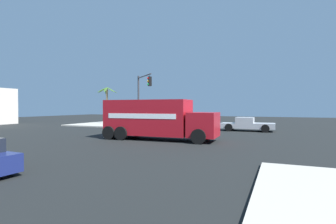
% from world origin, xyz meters
% --- Properties ---
extents(ground_plane, '(100.00, 100.00, 0.00)m').
position_xyz_m(ground_plane, '(0.00, 0.00, 0.00)').
color(ground_plane, black).
extents(sidewalk_corner_far, '(11.50, 11.50, 0.14)m').
position_xyz_m(sidewalk_corner_far, '(12.54, 12.54, 0.07)').
color(sidewalk_corner_far, '#B2ADA0').
rests_on(sidewalk_corner_far, ground).
extents(delivery_truck, '(3.07, 8.51, 2.96)m').
position_xyz_m(delivery_truck, '(-0.79, 1.02, 1.54)').
color(delivery_truck, '#AD141E').
rests_on(delivery_truck, ground).
extents(traffic_light_primary, '(3.04, 3.23, 5.82)m').
position_xyz_m(traffic_light_primary, '(6.61, 6.33, 3.98)').
color(traffic_light_primary, '#38383D').
rests_on(traffic_light_primary, sidewalk_corner_far).
extents(pickup_silver, '(2.31, 5.23, 1.38)m').
position_xyz_m(pickup_silver, '(9.02, -4.41, 0.73)').
color(pickup_silver, '#B7BABF').
rests_on(pickup_silver, ground).
extents(vending_machine_red, '(1.17, 1.17, 1.85)m').
position_xyz_m(vending_machine_red, '(14.92, 10.85, 1.07)').
color(vending_machine_red, black).
rests_on(vending_machine_red, sidewalk_corner_far).
extents(palm_tree_far, '(3.11, 3.07, 5.13)m').
position_xyz_m(palm_tree_far, '(12.40, 15.28, 3.75)').
color(palm_tree_far, '#7A6647').
rests_on(palm_tree_far, sidewalk_corner_far).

